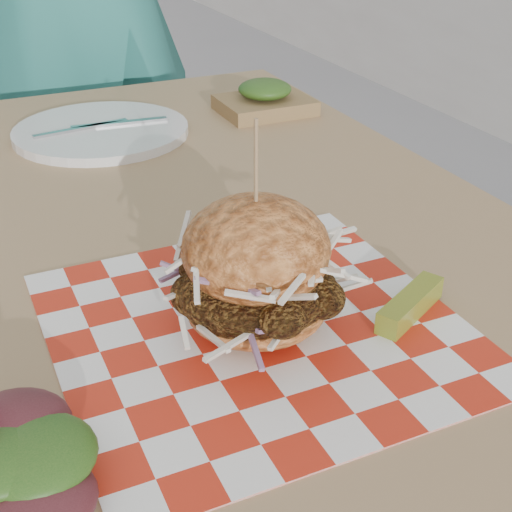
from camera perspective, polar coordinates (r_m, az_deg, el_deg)
name	(u,v)px	position (r m, az deg, el deg)	size (l,w,h in m)	color
patio_table	(175,280)	(0.89, -6.51, -1.94)	(0.80, 1.20, 0.75)	tan
patio_chair	(58,131)	(1.82, -15.53, 9.65)	(0.53, 0.54, 0.95)	tan
paper_liner	(256,326)	(0.66, 0.00, -5.66)	(0.36, 0.36, 0.00)	red
sandwich	(256,274)	(0.63, 0.00, -1.48)	(0.17, 0.17, 0.20)	orange
pickle_spear	(410,305)	(0.68, 12.24, -3.82)	(0.10, 0.02, 0.02)	olive
place_setting	(101,131)	(1.15, -12.28, 9.73)	(0.27, 0.27, 0.02)	white
kraft_tray	(265,99)	(1.23, 0.71, 12.43)	(0.15, 0.12, 0.06)	olive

